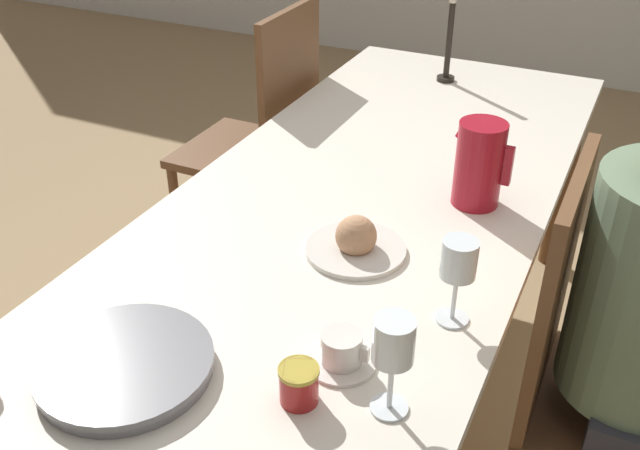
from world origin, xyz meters
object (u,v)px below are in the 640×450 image
Objects in this scene: chair_opposite at (262,139)px; jam_jar_amber at (299,383)px; serving_tray at (125,365)px; bread_plate at (356,242)px; candlestick_tall at (449,46)px; wine_glass_water at (393,345)px; teacup_near_person at (342,352)px; chair_person_side at (597,385)px; red_pitcher at (479,164)px; wine_glass_juice at (458,264)px.

chair_opposite is 1.48m from jam_jar_amber.
serving_tray is 0.55m from bread_plate.
serving_tray is 0.97× the size of candlestick_tall.
chair_opposite is 5.44× the size of wine_glass_water.
chair_person_side is at bearing 41.77° from teacup_near_person.
jam_jar_amber is at bearing -81.65° from candlestick_tall.
candlestick_tall reaches higher than teacup_near_person.
chair_person_side reaches higher than red_pitcher.
candlestick_tall is at bearing 97.13° from bread_plate.
teacup_near_person is (0.81, -1.12, 0.23)m from chair_opposite.
wine_glass_juice is at bearing 61.83° from jam_jar_amber.
red_pitcher reaches higher than teacup_near_person.
chair_opposite is 1.40m from serving_tray.
chair_opposite is 1.03m from red_pitcher.
candlestick_tall reaches higher than chair_person_side.
serving_tray is at bearing -112.21° from bread_plate.
serving_tray is at bearing -53.29° from chair_person_side.
chair_person_side is 14.40× the size of jam_jar_amber.
chair_person_side reaches higher than wine_glass_water.
wine_glass_juice is 0.36m from jam_jar_amber.
teacup_near_person is 0.40× the size of candlestick_tall.
serving_tray is at bearing -165.00° from wine_glass_water.
wine_glass_water is 0.60× the size of serving_tray.
chair_opposite reaches higher than wine_glass_water.
jam_jar_amber is (0.78, -1.23, 0.24)m from chair_opposite.
chair_opposite reaches higher than serving_tray.
wine_glass_juice is at bearing -79.98° from red_pitcher.
wine_glass_water is (0.05, -0.71, 0.03)m from red_pitcher.
candlestick_tall is (0.07, 1.60, 0.10)m from serving_tray.
wine_glass_water is 2.65× the size of jam_jar_amber.
jam_jar_amber is (-0.03, -0.11, 0.01)m from teacup_near_person.
teacup_near_person is (-0.11, 0.06, -0.11)m from wine_glass_water.
jam_jar_amber is (0.30, 0.07, 0.02)m from serving_tray.
chair_person_side and chair_opposite have the same top height.
red_pitcher is 0.91m from serving_tray.
wine_glass_juice is 0.26m from teacup_near_person.
serving_tray is at bearing -114.74° from red_pitcher.
chair_person_side is 1.00× the size of chair_opposite.
serving_tray is 4.43× the size of jam_jar_amber.
teacup_near_person is at bearing -124.74° from wine_glass_juice.
wine_glass_juice is (0.08, -0.45, 0.02)m from red_pitcher.
bread_plate is (-0.53, -0.04, 0.23)m from chair_person_side.
chair_opposite reaches higher than jam_jar_amber.
chair_opposite is at bearing 135.66° from wine_glass_juice.
candlestick_tall is (-0.67, 1.05, 0.32)m from chair_person_side.
jam_jar_amber is (-0.08, -0.75, -0.07)m from red_pitcher.
candlestick_tall is at bearing 103.75° from wine_glass_water.
wine_glass_water is at bearing -95.65° from wine_glass_juice.
red_pitcher is at bearing -127.59° from chair_person_side.
candlestick_tall is at bearing -147.53° from chair_person_side.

